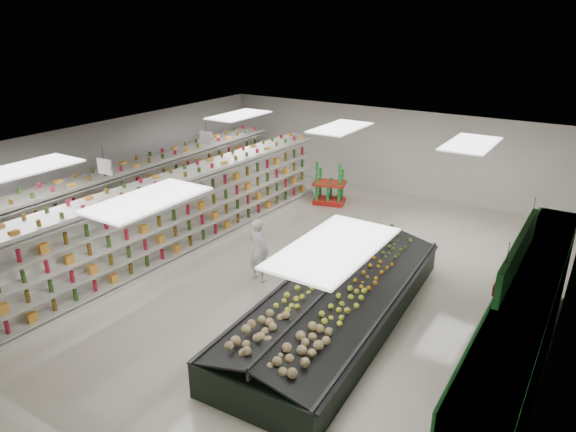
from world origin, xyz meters
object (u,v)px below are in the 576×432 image
Objects in this scene: gondola_left at (134,203)px; shopper_background at (240,178)px; produce_island at (337,301)px; soda_endcap at (330,185)px; shopper_main at (259,250)px; gondola_center at (175,219)px.

shopper_background is (0.84, 4.26, -0.14)m from gondola_left.
produce_island is (7.58, -0.96, -0.54)m from gondola_left.
produce_island is at bearing -7.80° from gondola_left.
soda_endcap is (3.74, 5.78, -0.33)m from gondola_left.
gondola_left is at bearing -122.91° from soda_endcap.
soda_endcap is at bearing -69.47° from shopper_main.
shopper_main is 0.96× the size of shopper_background.
gondola_center is 7.41× the size of shopper_background.
gondola_left is 7.60× the size of shopper_main.
soda_endcap is 6.26m from shopper_main.
gondola_center reaches higher than gondola_left.
gondola_center is 2.96m from shopper_main.
produce_island is 2.69m from shopper_main.
shopper_main is (4.98, -0.36, -0.18)m from gondola_left.
produce_island is at bearing -4.73° from gondola_center.
gondola_center is (2.03, -0.31, 0.02)m from gondola_left.
gondola_left is 6.89m from soda_endcap.
gondola_left is 0.98× the size of gondola_center.
shopper_main is 6.21m from shopper_background.
shopper_background reaches higher than soda_endcap.
shopper_background reaches higher than shopper_main.
soda_endcap is at bearing -50.07° from shopper_background.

